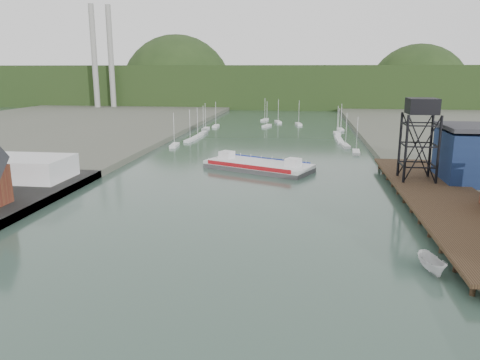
# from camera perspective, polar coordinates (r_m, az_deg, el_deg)

# --- Properties ---
(ground) EXTENTS (600.00, 600.00, 0.00)m
(ground) POSITION_cam_1_polar(r_m,az_deg,el_deg) (45.37, -10.09, -18.08)
(ground) COLOR #294033
(ground) RESTS_ON ground
(east_pier) EXTENTS (14.00, 70.00, 2.45)m
(east_pier) POSITION_cam_1_polar(r_m,az_deg,el_deg) (87.90, 23.68, -2.05)
(east_pier) COLOR black
(east_pier) RESTS_ON ground
(white_shed) EXTENTS (18.00, 12.00, 4.50)m
(white_shed) POSITION_cam_1_polar(r_m,az_deg,el_deg) (105.43, -24.83, 1.34)
(white_shed) COLOR silver
(white_shed) RESTS_ON west_quay
(lift_tower) EXTENTS (6.50, 6.50, 16.00)m
(lift_tower) POSITION_cam_1_polar(r_m,az_deg,el_deg) (97.58, 21.28, 7.82)
(lift_tower) COLOR black
(lift_tower) RESTS_ON east_pier
(marina_sailboats) EXTENTS (57.71, 92.65, 0.90)m
(marina_sailboats) POSITION_cam_1_polar(r_m,az_deg,el_deg) (177.12, 3.76, 5.78)
(marina_sailboats) COLOR silver
(marina_sailboats) RESTS_ON ground
(smokestacks) EXTENTS (11.20, 8.20, 60.00)m
(smokestacks) POSITION_cam_1_polar(r_m,az_deg,el_deg) (294.27, -16.40, 14.07)
(smokestacks) COLOR gray
(smokestacks) RESTS_ON ground
(distant_hills) EXTENTS (500.00, 120.00, 80.00)m
(distant_hills) POSITION_cam_1_polar(r_m,az_deg,el_deg) (338.70, 5.17, 11.05)
(distant_hills) COLOR #203216
(distant_hills) RESTS_ON ground
(chain_ferry) EXTENTS (27.39, 19.79, 3.67)m
(chain_ferry) POSITION_cam_1_polar(r_m,az_deg,el_deg) (112.33, 2.27, 1.79)
(chain_ferry) COLOR #444446
(chain_ferry) RESTS_ON ground
(motorboat) EXTENTS (3.17, 5.92, 2.17)m
(motorboat) POSITION_cam_1_polar(r_m,az_deg,el_deg) (60.42, 22.37, -9.51)
(motorboat) COLOR silver
(motorboat) RESTS_ON ground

